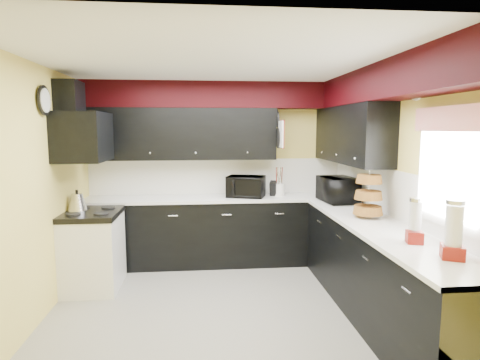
{
  "coord_description": "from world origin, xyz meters",
  "views": [
    {
      "loc": [
        -0.22,
        -3.95,
        1.87
      ],
      "look_at": [
        0.24,
        0.81,
        1.26
      ],
      "focal_mm": 30.0,
      "sensor_mm": 36.0,
      "label": 1
    }
  ],
  "objects_px": {
    "utensil_crock": "(279,190)",
    "knife_block": "(273,189)",
    "microwave": "(338,190)",
    "toaster_oven": "(246,186)",
    "kettle": "(77,202)"
  },
  "relations": [
    {
      "from": "microwave",
      "to": "knife_block",
      "type": "relative_size",
      "value": 2.84
    },
    {
      "from": "microwave",
      "to": "kettle",
      "type": "xyz_separation_m",
      "value": [
        -3.19,
        -0.13,
        -0.08
      ]
    },
    {
      "from": "toaster_oven",
      "to": "kettle",
      "type": "bearing_deg",
      "value": -144.25
    },
    {
      "from": "utensil_crock",
      "to": "knife_block",
      "type": "distance_m",
      "value": 0.08
    },
    {
      "from": "microwave",
      "to": "kettle",
      "type": "distance_m",
      "value": 3.2
    },
    {
      "from": "kettle",
      "to": "toaster_oven",
      "type": "bearing_deg",
      "value": 16.93
    },
    {
      "from": "microwave",
      "to": "knife_block",
      "type": "distance_m",
      "value": 0.92
    },
    {
      "from": "microwave",
      "to": "knife_block",
      "type": "xyz_separation_m",
      "value": [
        -0.74,
        0.54,
        -0.06
      ]
    },
    {
      "from": "microwave",
      "to": "knife_block",
      "type": "height_order",
      "value": "microwave"
    },
    {
      "from": "knife_block",
      "to": "kettle",
      "type": "relative_size",
      "value": 0.92
    },
    {
      "from": "knife_block",
      "to": "toaster_oven",
      "type": "bearing_deg",
      "value": -153.77
    },
    {
      "from": "utensil_crock",
      "to": "knife_block",
      "type": "relative_size",
      "value": 0.85
    },
    {
      "from": "toaster_oven",
      "to": "utensil_crock",
      "type": "relative_size",
      "value": 2.89
    },
    {
      "from": "utensil_crock",
      "to": "knife_block",
      "type": "xyz_separation_m",
      "value": [
        -0.08,
        0.0,
        0.01
      ]
    },
    {
      "from": "utensil_crock",
      "to": "knife_block",
      "type": "bearing_deg",
      "value": 179.96
    }
  ]
}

